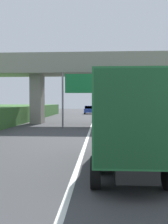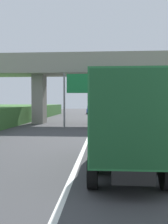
# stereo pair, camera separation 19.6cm
# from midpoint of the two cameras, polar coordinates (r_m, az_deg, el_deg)

# --- Properties ---
(lane_centre_stripe) EXTENTS (0.20, 97.82, 0.01)m
(lane_centre_stripe) POSITION_cam_midpoint_polar(r_m,az_deg,el_deg) (23.44, 1.89, -4.01)
(lane_centre_stripe) COLOR white
(lane_centre_stripe) RESTS_ON ground
(overpass_bridge) EXTENTS (40.00, 4.80, 7.93)m
(overpass_bridge) POSITION_cam_midpoint_polar(r_m,az_deg,el_deg) (30.71, 2.47, 8.69)
(overpass_bridge) COLOR gray
(overpass_bridge) RESTS_ON ground
(overhead_highway_sign) EXTENTS (5.88, 0.18, 5.43)m
(overhead_highway_sign) POSITION_cam_midpoint_polar(r_m,az_deg,el_deg) (25.96, 2.14, 5.47)
(overhead_highway_sign) COLOR slate
(overhead_highway_sign) RESTS_ON ground
(truck_black) EXTENTS (2.44, 7.30, 3.44)m
(truck_black) POSITION_cam_midpoint_polar(r_m,az_deg,el_deg) (27.23, 6.16, 0.93)
(truck_black) COLOR black
(truck_black) RESTS_ON ground
(truck_red) EXTENTS (2.44, 7.30, 3.44)m
(truck_red) POSITION_cam_midpoint_polar(r_m,az_deg,el_deg) (54.15, 8.73, 1.58)
(truck_red) COLOR black
(truck_red) RESTS_ON ground
(truck_green) EXTENTS (2.44, 7.30, 3.44)m
(truck_green) POSITION_cam_midpoint_polar(r_m,az_deg,el_deg) (9.96, 9.18, -1.40)
(truck_green) COLOR black
(truck_green) RESTS_ON ground
(car_blue) EXTENTS (1.86, 4.10, 1.72)m
(car_blue) POSITION_cam_midpoint_polar(r_m,az_deg,el_deg) (54.89, 1.71, 0.49)
(car_blue) COLOR #233D9E
(car_blue) RESTS_ON ground
(construction_barrel_5) EXTENTS (0.57, 0.57, 0.90)m
(construction_barrel_5) POSITION_cam_midpoint_polar(r_m,az_deg,el_deg) (26.78, 16.31, -2.33)
(construction_barrel_5) COLOR orange
(construction_barrel_5) RESTS_ON ground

